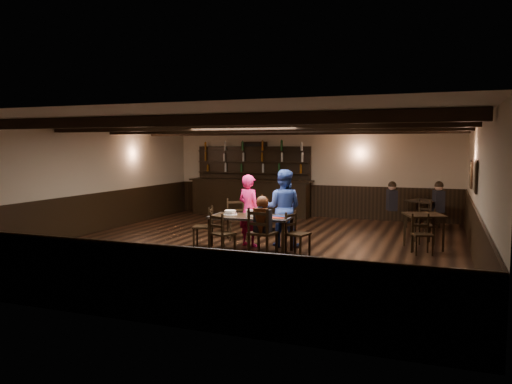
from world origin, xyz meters
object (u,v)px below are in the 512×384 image
(man_blue, at_px, (283,208))
(woman_pink, at_px, (249,211))
(chair_near_left, at_px, (220,231))
(cake, at_px, (230,213))
(chair_near_right, at_px, (261,229))
(bar_counter, at_px, (251,192))
(dining_table, at_px, (251,219))

(man_blue, bearing_deg, woman_pink, 14.51)
(chair_near_left, xyz_separation_m, cake, (-0.05, 0.62, 0.28))
(chair_near_right, xyz_separation_m, woman_pink, (-0.71, 1.19, 0.20))
(chair_near_right, height_order, cake, chair_near_right)
(bar_counter, bearing_deg, cake, -73.21)
(chair_near_right, xyz_separation_m, bar_counter, (-2.52, 5.93, 0.13))
(chair_near_right, distance_m, cake, 1.17)
(chair_near_right, height_order, woman_pink, woman_pink)
(chair_near_right, bearing_deg, bar_counter, 113.03)
(chair_near_right, distance_m, bar_counter, 6.45)
(chair_near_left, xyz_separation_m, bar_counter, (-1.64, 5.88, 0.22))
(chair_near_left, height_order, bar_counter, bar_counter)
(man_blue, xyz_separation_m, bar_counter, (-2.52, 4.50, -0.12))
(dining_table, bearing_deg, chair_near_right, -55.24)
(man_blue, bearing_deg, cake, 34.51)
(woman_pink, height_order, man_blue, man_blue)
(man_blue, height_order, bar_counter, bar_counter)
(chair_near_left, bearing_deg, man_blue, 57.41)
(dining_table, distance_m, bar_counter, 5.69)
(chair_near_left, distance_m, woman_pink, 1.18)
(dining_table, xyz_separation_m, chair_near_left, (-0.44, -0.59, -0.17))
(dining_table, relative_size, chair_near_right, 1.70)
(dining_table, distance_m, cake, 0.50)
(bar_counter, bearing_deg, man_blue, -60.74)
(cake, bearing_deg, chair_near_left, -85.49)
(cake, bearing_deg, dining_table, -3.41)
(woman_pink, distance_m, man_blue, 0.75)
(chair_near_left, relative_size, man_blue, 0.52)
(chair_near_right, distance_m, woman_pink, 1.39)
(chair_near_left, relative_size, cake, 2.89)
(woman_pink, bearing_deg, chair_near_right, 142.40)
(man_blue, distance_m, cake, 1.21)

